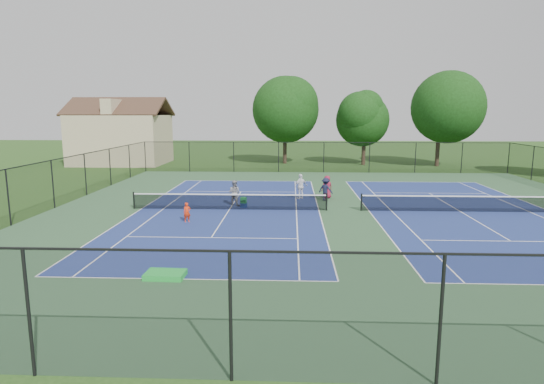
{
  "coord_description": "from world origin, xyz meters",
  "views": [
    {
      "loc": [
        -3.2,
        -27.2,
        5.89
      ],
      "look_at": [
        -4.34,
        -1.0,
        1.3
      ],
      "focal_mm": 30.0,
      "sensor_mm": 36.0,
      "label": 1
    }
  ],
  "objects_px": {
    "bystander_a": "(301,186)",
    "bystander_c": "(327,187)",
    "tree_back_b": "(285,106)",
    "ball_crate": "(244,205)",
    "ball_hopper": "(244,200)",
    "tree_back_d": "(440,104)",
    "child_player": "(187,212)",
    "instructor": "(234,193)",
    "bystander_b": "(326,189)",
    "tree_back_c": "(365,116)",
    "clapboard_house": "(121,137)"
  },
  "relations": [
    {
      "from": "bystander_b",
      "to": "tree_back_c",
      "type": "bearing_deg",
      "value": -73.74
    },
    {
      "from": "clapboard_house",
      "to": "bystander_c",
      "type": "bearing_deg",
      "value": -43.23
    },
    {
      "from": "tree_back_d",
      "to": "bystander_c",
      "type": "distance_m",
      "value": 24.94
    },
    {
      "from": "instructor",
      "to": "bystander_c",
      "type": "height_order",
      "value": "instructor"
    },
    {
      "from": "tree_back_d",
      "to": "clapboard_house",
      "type": "distance_m",
      "value": 36.21
    },
    {
      "from": "clapboard_house",
      "to": "bystander_b",
      "type": "relative_size",
      "value": 6.89
    },
    {
      "from": "tree_back_b",
      "to": "bystander_a",
      "type": "height_order",
      "value": "tree_back_b"
    },
    {
      "from": "bystander_a",
      "to": "tree_back_b",
      "type": "bearing_deg",
      "value": -119.76
    },
    {
      "from": "instructor",
      "to": "bystander_b",
      "type": "bearing_deg",
      "value": -144.78
    },
    {
      "from": "tree_back_c",
      "to": "ball_hopper",
      "type": "relative_size",
      "value": 22.0
    },
    {
      "from": "tree_back_c",
      "to": "ball_crate",
      "type": "distance_m",
      "value": 27.33
    },
    {
      "from": "bystander_a",
      "to": "bystander_c",
      "type": "bearing_deg",
      "value": 154.73
    },
    {
      "from": "clapboard_house",
      "to": "bystander_a",
      "type": "xyz_separation_m",
      "value": [
        20.44,
        -21.2,
        -2.22
      ]
    },
    {
      "from": "bystander_b",
      "to": "ball_hopper",
      "type": "relative_size",
      "value": 4.11
    },
    {
      "from": "tree_back_b",
      "to": "child_player",
      "type": "height_order",
      "value": "tree_back_b"
    },
    {
      "from": "ball_crate",
      "to": "clapboard_house",
      "type": "bearing_deg",
      "value": 124.61
    },
    {
      "from": "bystander_c",
      "to": "ball_hopper",
      "type": "distance_m",
      "value": 6.46
    },
    {
      "from": "tree_back_b",
      "to": "bystander_a",
      "type": "bearing_deg",
      "value": -86.28
    },
    {
      "from": "bystander_a",
      "to": "bystander_b",
      "type": "height_order",
      "value": "bystander_a"
    },
    {
      "from": "bystander_a",
      "to": "bystander_c",
      "type": "distance_m",
      "value": 1.85
    },
    {
      "from": "instructor",
      "to": "ball_hopper",
      "type": "relative_size",
      "value": 4.33
    },
    {
      "from": "tree_back_d",
      "to": "ball_crate",
      "type": "height_order",
      "value": "tree_back_d"
    },
    {
      "from": "instructor",
      "to": "bystander_a",
      "type": "distance_m",
      "value": 4.98
    },
    {
      "from": "bystander_a",
      "to": "ball_crate",
      "type": "distance_m",
      "value": 4.87
    },
    {
      "from": "child_player",
      "to": "instructor",
      "type": "height_order",
      "value": "instructor"
    },
    {
      "from": "tree_back_c",
      "to": "instructor",
      "type": "bearing_deg",
      "value": -116.57
    },
    {
      "from": "ball_hopper",
      "to": "clapboard_house",
      "type": "bearing_deg",
      "value": 124.61
    },
    {
      "from": "child_player",
      "to": "instructor",
      "type": "relative_size",
      "value": 0.65
    },
    {
      "from": "bystander_a",
      "to": "instructor",
      "type": "bearing_deg",
      "value": -3.24
    },
    {
      "from": "tree_back_d",
      "to": "child_player",
      "type": "relative_size",
      "value": 9.59
    },
    {
      "from": "tree_back_c",
      "to": "child_player",
      "type": "bearing_deg",
      "value": -116.12
    },
    {
      "from": "tree_back_b",
      "to": "bystander_a",
      "type": "relative_size",
      "value": 5.77
    },
    {
      "from": "bystander_a",
      "to": "child_player",
      "type": "bearing_deg",
      "value": 14.81
    },
    {
      "from": "tree_back_b",
      "to": "clapboard_house",
      "type": "height_order",
      "value": "tree_back_b"
    },
    {
      "from": "bystander_b",
      "to": "ball_crate",
      "type": "xyz_separation_m",
      "value": [
        -5.31,
        -2.5,
        -0.64
      ]
    },
    {
      "from": "tree_back_c",
      "to": "clapboard_house",
      "type": "bearing_deg",
      "value": -180.0
    },
    {
      "from": "child_player",
      "to": "instructor",
      "type": "bearing_deg",
      "value": 41.27
    },
    {
      "from": "child_player",
      "to": "bystander_c",
      "type": "height_order",
      "value": "bystander_c"
    },
    {
      "from": "tree_back_d",
      "to": "bystander_c",
      "type": "xyz_separation_m",
      "value": [
        -13.72,
        -19.94,
        -6.03
      ]
    },
    {
      "from": "tree_back_d",
      "to": "clapboard_house",
      "type": "height_order",
      "value": "tree_back_d"
    },
    {
      "from": "bystander_c",
      "to": "bystander_b",
      "type": "bearing_deg",
      "value": 56.12
    },
    {
      "from": "tree_back_b",
      "to": "bystander_b",
      "type": "distance_m",
      "value": 23.79
    },
    {
      "from": "child_player",
      "to": "bystander_a",
      "type": "height_order",
      "value": "bystander_a"
    },
    {
      "from": "child_player",
      "to": "bystander_b",
      "type": "distance_m",
      "value": 10.25
    },
    {
      "from": "tree_back_d",
      "to": "bystander_a",
      "type": "distance_m",
      "value": 26.18
    },
    {
      "from": "tree_back_c",
      "to": "ball_hopper",
      "type": "distance_m",
      "value": 27.27
    },
    {
      "from": "child_player",
      "to": "ball_hopper",
      "type": "height_order",
      "value": "child_player"
    },
    {
      "from": "clapboard_house",
      "to": "ball_hopper",
      "type": "relative_size",
      "value": 28.3
    },
    {
      "from": "tree_back_d",
      "to": "child_player",
      "type": "height_order",
      "value": "tree_back_d"
    },
    {
      "from": "ball_crate",
      "to": "ball_hopper",
      "type": "xyz_separation_m",
      "value": [
        0.0,
        0.0,
        0.34
      ]
    }
  ]
}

